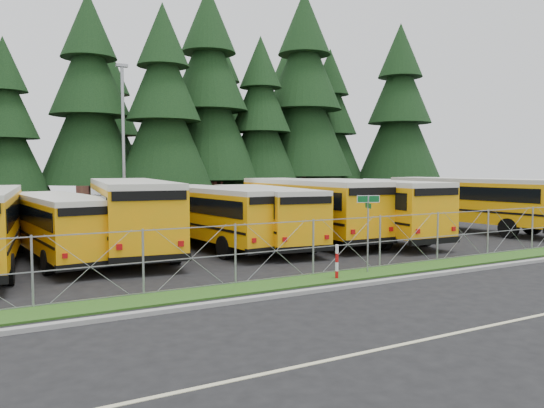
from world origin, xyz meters
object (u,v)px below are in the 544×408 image
(striped_bollard, at_px, (337,262))
(bus_6, at_px, (361,210))
(bus_1, at_px, (58,228))
(bus_4, at_px, (262,216))
(bus_5, at_px, (305,210))
(bus_3, at_px, (212,217))
(bus_2, at_px, (130,217))
(bus_east, at_px, (465,204))
(light_standard, at_px, (123,140))
(street_sign, at_px, (368,217))

(striped_bollard, bearing_deg, bus_6, 47.19)
(bus_1, height_order, bus_4, bus_4)
(bus_5, height_order, striped_bollard, bus_5)
(bus_3, bearing_deg, bus_6, -14.53)
(bus_1, relative_size, bus_2, 0.83)
(bus_east, relative_size, light_standard, 1.18)
(bus_3, height_order, street_sign, bus_3)
(bus_5, bearing_deg, bus_4, -166.21)
(bus_5, relative_size, light_standard, 1.19)
(bus_4, height_order, bus_east, bus_east)
(bus_2, height_order, bus_east, bus_2)
(bus_6, height_order, light_standard, light_standard)
(bus_3, height_order, bus_6, bus_6)
(bus_east, bearing_deg, bus_5, 166.33)
(light_standard, bearing_deg, bus_2, -101.93)
(bus_1, height_order, bus_east, bus_east)
(bus_4, bearing_deg, street_sign, -81.81)
(bus_3, xyz_separation_m, light_standard, (-1.67, 10.18, 4.07))
(street_sign, bearing_deg, striped_bollard, -167.39)
(street_sign, height_order, light_standard, light_standard)
(bus_6, height_order, bus_east, bus_east)
(bus_1, height_order, bus_2, bus_2)
(bus_5, distance_m, bus_6, 3.01)
(bus_4, xyz_separation_m, street_sign, (0.15, -7.86, 0.61))
(bus_4, height_order, striped_bollard, bus_4)
(bus_2, xyz_separation_m, bus_5, (9.05, -0.26, -0.03))
(bus_4, relative_size, bus_5, 0.90)
(light_standard, bearing_deg, bus_5, -55.31)
(bus_1, xyz_separation_m, bus_2, (3.08, 0.57, 0.27))
(bus_5, height_order, bus_east, bus_5)
(bus_6, height_order, striped_bollard, bus_6)
(striped_bollard, bearing_deg, bus_3, 96.21)
(street_sign, bearing_deg, bus_6, 53.07)
(bus_2, height_order, bus_4, bus_2)
(bus_2, bearing_deg, bus_3, 1.33)
(light_standard, bearing_deg, bus_3, -80.67)
(bus_3, relative_size, bus_east, 0.91)
(striped_bollard, xyz_separation_m, light_standard, (-2.63, 18.95, 4.90))
(bus_4, xyz_separation_m, bus_6, (5.64, -0.56, 0.14))
(striped_bollard, relative_size, light_standard, 0.12)
(bus_1, bearing_deg, bus_5, -4.62)
(bus_4, distance_m, street_sign, 7.88)
(bus_2, xyz_separation_m, bus_east, (19.75, -1.38, -0.04))
(bus_4, height_order, street_sign, bus_4)
(bus_east, bearing_deg, striped_bollard, -160.42)
(bus_1, bearing_deg, bus_2, 4.40)
(bus_3, distance_m, striped_bollard, 8.86)
(bus_3, height_order, bus_4, bus_3)
(street_sign, relative_size, striped_bollard, 2.34)
(striped_bollard, bearing_deg, street_sign, 12.61)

